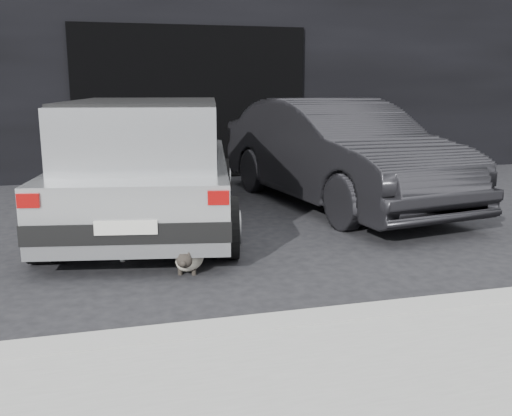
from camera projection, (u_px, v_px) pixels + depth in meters
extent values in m
plane|color=black|center=(159.00, 240.00, 6.09)|extent=(80.00, 80.00, 0.00)
cube|color=black|center=(176.00, 40.00, 11.47)|extent=(34.00, 4.00, 5.00)
cube|color=black|center=(192.00, 103.00, 9.83)|extent=(4.00, 0.10, 2.60)
cube|color=gray|center=(343.00, 320.00, 3.88)|extent=(18.00, 0.25, 0.12)
cube|color=#B7BABC|center=(150.00, 183.00, 6.66)|extent=(2.44, 4.18, 0.62)
cube|color=#B7BABC|center=(146.00, 131.00, 6.34)|extent=(1.99, 2.85, 0.62)
cube|color=black|center=(146.00, 131.00, 6.34)|extent=(1.99, 2.76, 0.50)
cube|color=black|center=(128.00, 232.00, 4.84)|extent=(1.77, 0.48, 0.18)
cube|color=black|center=(163.00, 168.00, 8.53)|extent=(1.77, 0.48, 0.18)
cube|color=silver|center=(126.00, 228.00, 4.75)|extent=(0.52, 0.11, 0.12)
cube|color=#8C0707|center=(28.00, 201.00, 4.64)|extent=(0.18, 0.06, 0.12)
cube|color=#8C0707|center=(218.00, 198.00, 4.76)|extent=(0.18, 0.06, 0.12)
cube|color=black|center=(145.00, 101.00, 6.27)|extent=(1.94, 2.60, 0.03)
cylinder|color=black|center=(42.00, 231.00, 5.27)|extent=(0.33, 0.63, 0.60)
cylinder|color=slate|center=(28.00, 231.00, 5.26)|extent=(0.08, 0.33, 0.33)
cylinder|color=black|center=(227.00, 228.00, 5.40)|extent=(0.33, 0.63, 0.60)
cylinder|color=slate|center=(239.00, 227.00, 5.41)|extent=(0.08, 0.33, 0.33)
cylinder|color=black|center=(99.00, 181.00, 7.96)|extent=(0.33, 0.63, 0.60)
cylinder|color=slate|center=(90.00, 181.00, 7.95)|extent=(0.08, 0.33, 0.33)
cylinder|color=black|center=(221.00, 180.00, 8.09)|extent=(0.33, 0.63, 0.60)
cylinder|color=slate|center=(230.00, 179.00, 8.10)|extent=(0.08, 0.33, 0.33)
imported|color=black|center=(337.00, 153.00, 7.74)|extent=(2.20, 4.56, 1.44)
ellipsoid|color=beige|center=(190.00, 258.00, 5.10)|extent=(0.39, 0.54, 0.19)
ellipsoid|color=beige|center=(187.00, 260.00, 4.98)|extent=(0.27, 0.27, 0.18)
ellipsoid|color=black|center=(184.00, 261.00, 4.85)|extent=(0.17, 0.16, 0.12)
sphere|color=black|center=(183.00, 264.00, 4.80)|extent=(0.06, 0.06, 0.06)
cone|color=black|center=(189.00, 254.00, 4.85)|extent=(0.06, 0.07, 0.06)
cone|color=black|center=(180.00, 254.00, 4.85)|extent=(0.06, 0.07, 0.06)
cylinder|color=black|center=(194.00, 272.00, 4.98)|extent=(0.04, 0.04, 0.06)
cylinder|color=black|center=(180.00, 271.00, 4.98)|extent=(0.04, 0.04, 0.06)
cylinder|color=black|center=(199.00, 262.00, 5.26)|extent=(0.04, 0.04, 0.06)
cylinder|color=black|center=(186.00, 261.00, 5.26)|extent=(0.04, 0.04, 0.06)
cylinder|color=black|center=(195.00, 253.00, 5.37)|extent=(0.04, 0.27, 0.08)
ellipsoid|color=white|center=(135.00, 240.00, 5.46)|extent=(0.58, 0.42, 0.23)
ellipsoid|color=white|center=(147.00, 236.00, 5.53)|extent=(0.29, 0.29, 0.19)
ellipsoid|color=silver|center=(160.00, 226.00, 5.59)|extent=(0.17, 0.18, 0.13)
sphere|color=silver|center=(166.00, 226.00, 5.62)|extent=(0.06, 0.06, 0.06)
cone|color=silver|center=(157.00, 220.00, 5.60)|extent=(0.07, 0.06, 0.07)
cone|color=silver|center=(160.00, 221.00, 5.54)|extent=(0.07, 0.06, 0.07)
cylinder|color=silver|center=(147.00, 246.00, 5.62)|extent=(0.04, 0.04, 0.13)
cylinder|color=silver|center=(153.00, 250.00, 5.52)|extent=(0.04, 0.04, 0.13)
cylinder|color=silver|center=(117.00, 251.00, 5.46)|extent=(0.04, 0.04, 0.13)
cylinder|color=silver|center=(122.00, 255.00, 5.35)|extent=(0.04, 0.04, 0.13)
cylinder|color=silver|center=(106.00, 250.00, 5.32)|extent=(0.25, 0.21, 0.09)
ellipsoid|color=gray|center=(126.00, 240.00, 5.39)|extent=(0.23, 0.20, 0.10)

